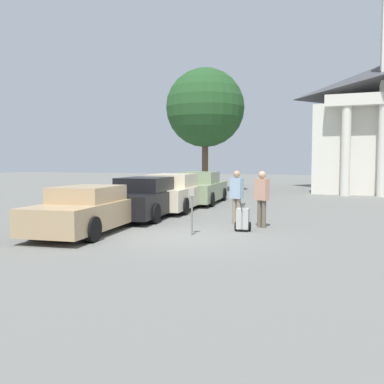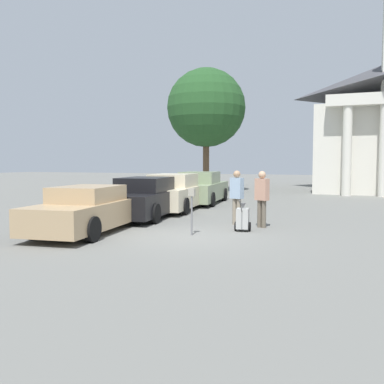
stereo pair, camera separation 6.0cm
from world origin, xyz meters
TOP-DOWN VIEW (x-y plane):
  - ground_plane at (0.00, 0.00)m, footprint 120.00×120.00m
  - parked_car_tan at (-2.85, -0.30)m, footprint 2.37×5.25m
  - parked_car_black at (-2.85, 3.31)m, footprint 2.44×5.43m
  - parked_car_cream at (-2.85, 5.89)m, footprint 2.49×5.47m
  - parked_car_sage at (-2.85, 9.11)m, footprint 2.50×5.41m
  - parking_meter at (0.18, 0.22)m, footprint 0.18×0.09m
  - person_worker at (0.82, 2.62)m, footprint 0.47×0.35m
  - person_supervisor at (1.72, 2.32)m, footprint 0.47×0.38m
  - equipment_cart at (1.35, 1.42)m, footprint 0.50×1.00m
  - shade_tree at (-5.51, 17.39)m, footprint 5.45×5.45m

SIDE VIEW (x-z plane):
  - ground_plane at x=0.00m, z-range 0.00..0.00m
  - equipment_cart at x=1.35m, z-range -0.11..0.89m
  - parked_car_tan at x=-2.85m, z-range -0.04..1.33m
  - parked_car_black at x=-2.85m, z-range -0.05..1.45m
  - parked_car_cream at x=-2.85m, z-range -0.06..1.50m
  - parked_car_sage at x=-2.85m, z-range -0.06..1.52m
  - parking_meter at x=0.18m, z-range 0.26..1.59m
  - person_supervisor at x=1.72m, z-range 0.13..1.92m
  - person_worker at x=0.82m, z-range 0.13..1.92m
  - shade_tree at x=-5.51m, z-range 1.54..10.10m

